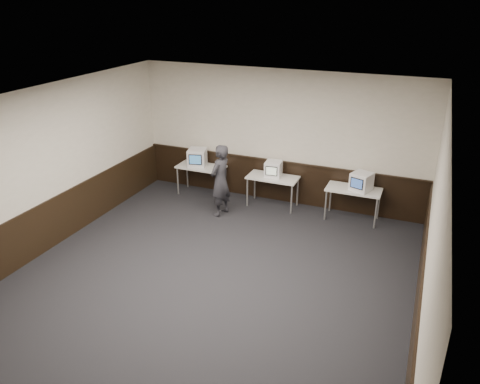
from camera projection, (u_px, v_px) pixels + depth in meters
name	position (u px, v px, depth m)	size (l,w,h in m)	color
floor	(206.00, 284.00, 8.29)	(8.00, 8.00, 0.00)	black
ceiling	(200.00, 106.00, 7.02)	(8.00, 8.00, 0.00)	white
back_wall	(279.00, 138.00, 11.05)	(7.00, 7.00, 0.00)	beige
front_wall	(6.00, 371.00, 4.27)	(7.00, 7.00, 0.00)	beige
left_wall	(39.00, 173.00, 8.89)	(8.00, 8.00, 0.00)	beige
right_wall	(431.00, 243.00, 6.42)	(8.00, 8.00, 0.00)	beige
wainscot_back	(278.00, 181.00, 11.47)	(6.98, 0.04, 1.00)	black
wainscot_left	(49.00, 225.00, 9.32)	(0.04, 7.98, 1.00)	black
wainscot_right	(417.00, 308.00, 6.86)	(0.04, 7.98, 1.00)	black
wainscot_rail	(278.00, 161.00, 11.24)	(6.98, 0.06, 0.04)	black
desk_left	(201.00, 169.00, 11.74)	(1.20, 0.60, 0.75)	silver
desk_center	(273.00, 179.00, 11.07)	(1.20, 0.60, 0.75)	silver
desk_right	(354.00, 192.00, 10.40)	(1.20, 0.60, 0.75)	silver
emac_left	(197.00, 157.00, 11.65)	(0.54, 0.56, 0.44)	white
emac_center	(273.00, 169.00, 10.99)	(0.41, 0.43, 0.37)	white
emac_right	(361.00, 182.00, 10.22)	(0.52, 0.53, 0.40)	white
person	(220.00, 180.00, 10.58)	(0.61, 0.40, 1.68)	#27272C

